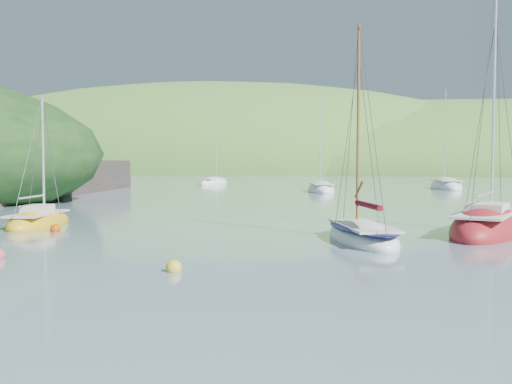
% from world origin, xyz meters
% --- Properties ---
extents(ground, '(700.00, 700.00, 0.00)m').
position_xyz_m(ground, '(0.00, 0.00, 0.00)').
color(ground, slate).
rests_on(ground, ground).
extents(shoreline_hills, '(690.00, 135.00, 56.00)m').
position_xyz_m(shoreline_hills, '(-9.66, 172.42, 0.00)').
color(shoreline_hills, '#31772D').
rests_on(shoreline_hills, ground).
extents(daysailer_white, '(4.44, 6.87, 9.91)m').
position_xyz_m(daysailer_white, '(5.63, 8.05, 0.22)').
color(daysailer_white, white).
rests_on(daysailer_white, ground).
extents(sloop_red, '(5.35, 9.05, 12.67)m').
position_xyz_m(sloop_red, '(11.12, 12.00, 0.23)').
color(sloop_red, maroon).
rests_on(sloop_red, ground).
extents(sailboat_yellow, '(3.19, 5.93, 7.47)m').
position_xyz_m(sailboat_yellow, '(-11.18, 9.81, 0.18)').
color(sailboat_yellow, gold).
rests_on(sailboat_yellow, ground).
extents(distant_sloop_a, '(4.69, 8.43, 11.40)m').
position_xyz_m(distant_sloop_a, '(-1.27, 46.81, 0.19)').
color(distant_sloop_a, white).
rests_on(distant_sloop_a, ground).
extents(distant_sloop_b, '(4.46, 9.76, 13.44)m').
position_xyz_m(distant_sloop_b, '(12.77, 57.46, 0.22)').
color(distant_sloop_b, white).
rests_on(distant_sloop_b, ground).
extents(distant_sloop_c, '(3.76, 7.42, 10.12)m').
position_xyz_m(distant_sloop_c, '(-19.48, 63.90, 0.18)').
color(distant_sloop_c, white).
rests_on(distant_sloop_c, ground).
extents(mooring_buoys, '(20.60, 11.38, 0.50)m').
position_xyz_m(mooring_buoys, '(-1.85, 4.22, 0.12)').
color(mooring_buoys, gold).
rests_on(mooring_buoys, ground).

